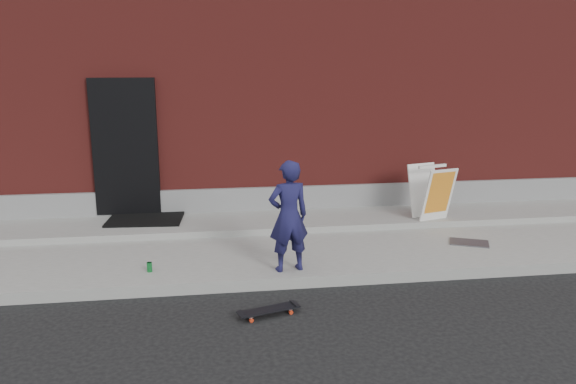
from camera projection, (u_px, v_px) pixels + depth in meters
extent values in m
plane|color=black|center=(313.00, 288.00, 7.05)|extent=(80.00, 80.00, 0.00)
cube|color=gray|center=(295.00, 245.00, 8.48)|extent=(20.00, 3.00, 0.15)
cube|color=gray|center=(287.00, 221.00, 9.32)|extent=(20.00, 1.20, 0.10)
cube|color=maroon|center=(259.00, 73.00, 13.23)|extent=(20.00, 8.00, 5.00)
cube|color=gray|center=(282.00, 198.00, 9.81)|extent=(20.00, 0.10, 0.40)
cube|color=black|center=(125.00, 147.00, 9.22)|extent=(1.05, 0.12, 2.25)
imported|color=#1A1845|center=(288.00, 216.00, 7.09)|extent=(0.58, 0.44, 1.44)
cylinder|color=red|center=(285.00, 307.00, 6.45)|extent=(0.05, 0.04, 0.05)
cylinder|color=red|center=(291.00, 312.00, 6.31)|extent=(0.05, 0.04, 0.05)
cylinder|color=red|center=(246.00, 315.00, 6.25)|extent=(0.05, 0.04, 0.05)
cylinder|color=red|center=(251.00, 320.00, 6.12)|extent=(0.05, 0.04, 0.05)
cube|color=#A7A8AC|center=(288.00, 307.00, 6.37)|extent=(0.09, 0.16, 0.02)
cube|color=#A7A8AC|center=(249.00, 315.00, 6.18)|extent=(0.09, 0.16, 0.02)
cube|color=black|center=(269.00, 310.00, 6.27)|extent=(0.71, 0.37, 0.01)
cube|color=white|center=(439.00, 195.00, 9.01)|extent=(0.58, 0.38, 0.87)
cube|color=white|center=(423.00, 190.00, 9.36)|extent=(0.58, 0.38, 0.87)
cube|color=yellow|center=(439.00, 198.00, 9.00)|extent=(0.48, 0.30, 0.69)
cube|color=white|center=(432.00, 166.00, 9.08)|extent=(0.53, 0.19, 0.04)
cylinder|color=#1B8939|center=(149.00, 267.00, 7.18)|extent=(0.08, 0.08, 0.12)
cube|color=black|center=(146.00, 218.00, 9.22)|extent=(1.25, 1.04, 0.03)
cube|color=#58585D|center=(469.00, 243.00, 8.31)|extent=(0.65, 0.55, 0.02)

